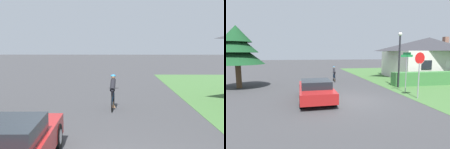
# 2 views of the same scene
# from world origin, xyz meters

# --- Properties ---
(sedan_left_lane) EXTENTS (2.05, 4.61, 1.24)m
(sedan_left_lane) POSITION_xyz_m (-1.87, 0.52, 0.62)
(sedan_left_lane) COLOR maroon
(sedan_left_lane) RESTS_ON ground
(cyclist) EXTENTS (0.44, 1.82, 1.50)m
(cyclist) POSITION_xyz_m (0.41, 7.30, 0.73)
(cyclist) COLOR black
(cyclist) RESTS_ON ground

